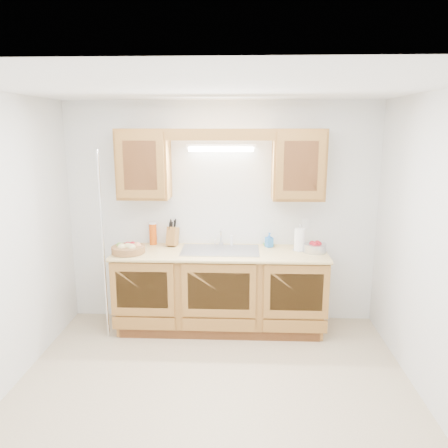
{
  "coord_description": "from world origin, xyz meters",
  "views": [
    {
      "loc": [
        0.23,
        -3.35,
        2.22
      ],
      "look_at": [
        0.06,
        0.85,
        1.28
      ],
      "focal_mm": 35.0,
      "sensor_mm": 36.0,
      "label": 1
    }
  ],
  "objects_px": {
    "apple_bowl": "(315,247)",
    "knife_block": "(173,236)",
    "paper_towel": "(300,240)",
    "fruit_basket": "(128,248)"
  },
  "relations": [
    {
      "from": "fruit_basket",
      "to": "knife_block",
      "type": "distance_m",
      "value": 0.54
    },
    {
      "from": "paper_towel",
      "to": "apple_bowl",
      "type": "xyz_separation_m",
      "value": [
        0.16,
        -0.05,
        -0.07
      ]
    },
    {
      "from": "fruit_basket",
      "to": "apple_bowl",
      "type": "height_order",
      "value": "apple_bowl"
    },
    {
      "from": "fruit_basket",
      "to": "apple_bowl",
      "type": "xyz_separation_m",
      "value": [
        2.0,
        0.11,
        0.01
      ]
    },
    {
      "from": "knife_block",
      "to": "apple_bowl",
      "type": "xyz_separation_m",
      "value": [
        1.57,
        -0.21,
        -0.06
      ]
    },
    {
      "from": "fruit_basket",
      "to": "knife_block",
      "type": "xyz_separation_m",
      "value": [
        0.43,
        0.32,
        0.06
      ]
    },
    {
      "from": "apple_bowl",
      "to": "knife_block",
      "type": "bearing_deg",
      "value": 172.51
    },
    {
      "from": "paper_towel",
      "to": "apple_bowl",
      "type": "height_order",
      "value": "paper_towel"
    },
    {
      "from": "paper_towel",
      "to": "knife_block",
      "type": "bearing_deg",
      "value": 173.6
    },
    {
      "from": "fruit_basket",
      "to": "knife_block",
      "type": "height_order",
      "value": "knife_block"
    }
  ]
}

